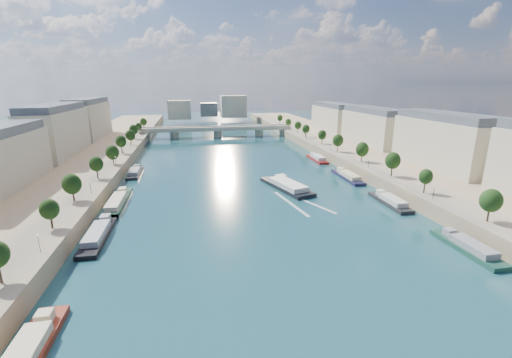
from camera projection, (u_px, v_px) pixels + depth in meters
name	position (u px, v px, depth m)	size (l,w,h in m)	color
ground	(239.00, 177.00, 149.54)	(700.00, 700.00, 0.00)	#0D3439
quay_left	(60.00, 180.00, 135.92)	(44.00, 520.00, 5.00)	#9E8460
quay_right	(390.00, 165.00, 161.81)	(44.00, 520.00, 5.00)	#9E8460
pave_left	(99.00, 172.00, 137.92)	(14.00, 520.00, 0.10)	gray
pave_right	(361.00, 161.00, 158.42)	(14.00, 520.00, 0.10)	gray
trees_left	(104.00, 158.00, 138.70)	(4.80, 268.80, 8.26)	#382B1E
trees_right	(348.00, 145.00, 166.04)	(4.80, 268.80, 8.26)	#382B1E
lamps_left	(105.00, 171.00, 128.54)	(0.36, 200.36, 4.28)	black
lamps_right	(348.00, 153.00, 161.60)	(0.36, 200.36, 4.28)	black
buildings_left	(31.00, 141.00, 141.14)	(16.00, 226.00, 23.20)	beige
buildings_right	(403.00, 131.00, 171.71)	(16.00, 226.00, 23.20)	beige
skyline	(212.00, 108.00, 353.69)	(79.00, 42.00, 22.00)	beige
bridge	(218.00, 130.00, 258.64)	(112.00, 12.00, 8.15)	#C1B79E
tour_barge	(287.00, 186.00, 133.00)	(15.76, 29.48, 3.85)	black
wake	(300.00, 203.00, 117.61)	(14.81, 25.85, 0.04)	silver
moored_barges_left	(95.00, 240.00, 88.14)	(5.00, 155.10, 3.60)	#171E33
moored_barges_right	(394.00, 204.00, 114.05)	(5.00, 161.09, 3.60)	black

